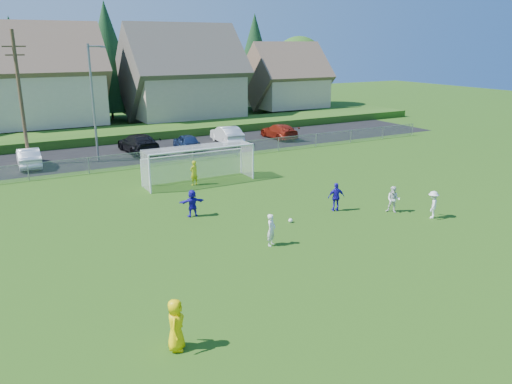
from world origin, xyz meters
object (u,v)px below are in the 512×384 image
soccer_ball (291,220)px  car_g (279,131)px  soccer_goal (198,159)px  car_d (138,143)px  player_blue_a (336,197)px  car_e (187,142)px  car_b (29,158)px  car_f (227,135)px  player_white_c (433,205)px  goalkeeper (194,173)px  player_white_b (393,200)px  referee (176,325)px  player_blue_b (192,203)px  player_white_a (271,230)px

soccer_ball → car_g: bearing=59.9°
soccer_goal → car_d: bearing=94.2°
player_blue_a → car_e: (-1.13, 19.76, -0.11)m
car_b → car_f: 17.27m
car_b → car_f: (17.23, 1.22, 0.07)m
player_white_c → goalkeeper: bearing=-91.2°
car_b → car_g: (22.73, 0.83, -0.02)m
goalkeeper → car_b: 14.03m
player_white_b → car_e: player_white_b is taller
referee → player_blue_a: size_ratio=1.04×
soccer_ball → player_blue_a: bearing=6.6°
referee → car_b: bearing=32.4°
player_blue_a → car_e: bearing=-68.7°
player_blue_b → goalkeeper: size_ratio=0.91×
car_b → car_d: 8.80m
referee → goalkeeper: 18.56m
referee → player_white_c: (16.24, 4.72, -0.09)m
player_white_a → car_e: size_ratio=0.37×
car_d → car_e: size_ratio=1.38×
car_g → car_f: bearing=-3.7°
referee → player_blue_a: referee is taller
player_white_b → soccer_goal: bearing=172.3°
player_blue_b → car_b: player_blue_b is taller
car_e → referee: bearing=72.3°
player_white_b → player_blue_a: bearing=-164.2°
car_e → car_g: bearing=-172.2°
car_g → car_e: bearing=3.8°
player_blue_b → soccer_goal: soccer_goal is taller
player_white_a → car_g: (14.47, 22.87, -0.05)m
soccer_ball → car_f: bearing=72.8°
soccer_ball → player_white_a: (-2.46, -2.15, 0.65)m
referee → player_white_b: size_ratio=1.13×
goalkeeper → car_f: goalkeeper is taller
player_white_c → soccer_goal: 15.23m
soccer_ball → player_blue_a: player_blue_a is taller
player_blue_b → player_white_a: bearing=114.5°
player_blue_b → car_f: size_ratio=0.31×
soccer_ball → player_white_c: player_white_c is taller
player_white_b → car_d: (-7.81, 22.27, 0.07)m
player_white_a → player_white_b: (8.30, 0.76, -0.01)m
player_white_a → player_white_b: size_ratio=1.02×
player_white_c → car_f: car_f is taller
soccer_ball → car_g: (12.01, 20.73, 0.60)m
soccer_ball → car_d: size_ratio=0.04×
player_blue_a → car_d: car_d is taller
goalkeeper → car_g: size_ratio=0.34×
referee → player_white_b: referee is taller
soccer_ball → player_white_b: 6.04m
soccer_ball → player_blue_a: (3.25, 0.38, 0.70)m
car_d → soccer_goal: size_ratio=0.76×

